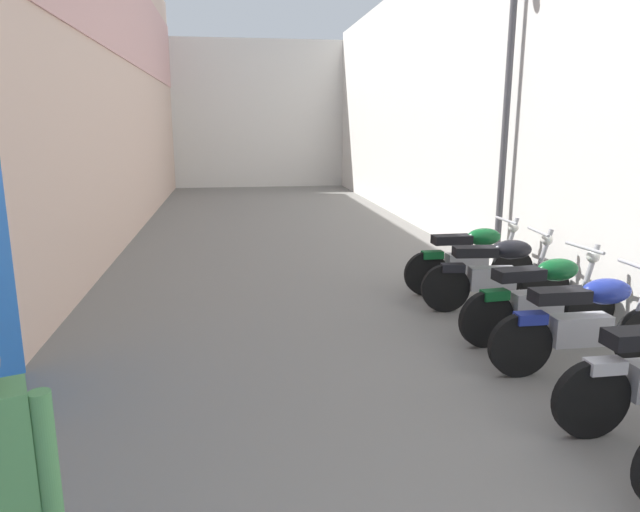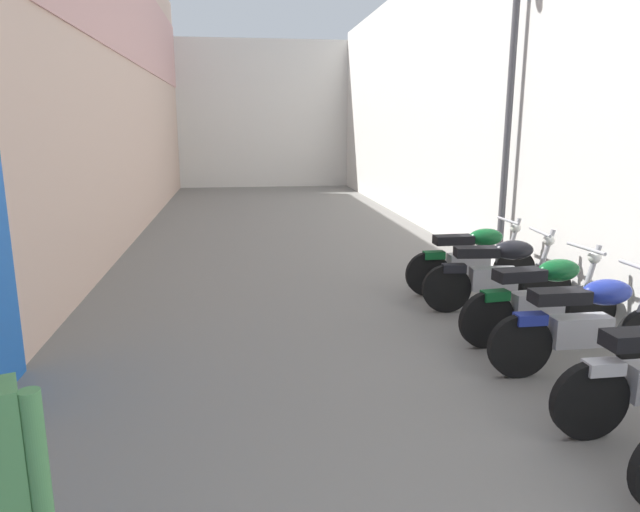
# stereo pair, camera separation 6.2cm
# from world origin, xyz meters

# --- Properties ---
(ground_plane) EXTENTS (38.41, 38.41, 0.00)m
(ground_plane) POSITION_xyz_m (0.00, 9.21, 0.00)
(ground_plane) COLOR slate
(building_left) EXTENTS (0.45, 22.41, 6.30)m
(building_left) POSITION_xyz_m (-3.27, 11.15, 3.18)
(building_left) COLOR beige
(building_left) RESTS_ON ground
(building_right) EXTENTS (0.45, 22.41, 5.48)m
(building_right) POSITION_xyz_m (3.28, 11.20, 2.74)
(building_right) COLOR silver
(building_right) RESTS_ON ground
(building_far_end) EXTENTS (9.16, 2.00, 5.24)m
(building_far_end) POSITION_xyz_m (0.00, 23.41, 2.62)
(building_far_end) COLOR silver
(building_far_end) RESTS_ON ground
(motorcycle_fifth) EXTENTS (1.85, 0.58, 1.04)m
(motorcycle_fifth) POSITION_xyz_m (2.14, 5.37, 0.50)
(motorcycle_fifth) COLOR black
(motorcycle_fifth) RESTS_ON ground
(motorcycle_sixth) EXTENTS (1.85, 0.58, 1.04)m
(motorcycle_sixth) POSITION_xyz_m (2.14, 6.17, 0.50)
(motorcycle_sixth) COLOR black
(motorcycle_sixth) RESTS_ON ground
(motorcycle_seventh) EXTENTS (1.85, 0.58, 1.04)m
(motorcycle_seventh) POSITION_xyz_m (2.14, 7.23, 0.50)
(motorcycle_seventh) COLOR black
(motorcycle_seventh) RESTS_ON ground
(motorcycle_eighth) EXTENTS (1.85, 0.58, 1.04)m
(motorcycle_eighth) POSITION_xyz_m (2.14, 8.03, 0.50)
(motorcycle_eighth) COLOR black
(motorcycle_eighth) RESTS_ON ground
(street_lamp) EXTENTS (0.79, 0.18, 4.82)m
(street_lamp) POSITION_xyz_m (2.84, 8.90, 2.81)
(street_lamp) COLOR #47474C
(street_lamp) RESTS_ON ground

